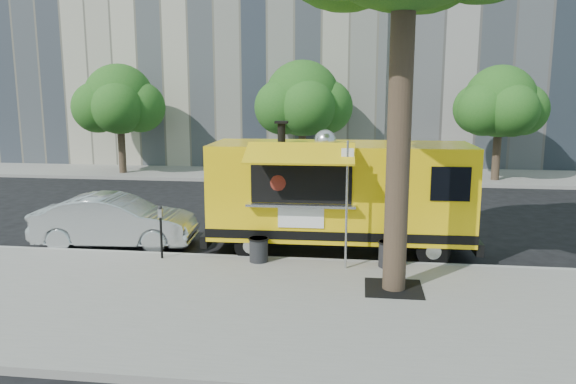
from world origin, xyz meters
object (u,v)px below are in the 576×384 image
object	(u,v)px
far_tree_a	(119,99)
food_truck	(339,193)
trash_bin_left	(259,249)
sedan	(115,221)
trash_bin_right	(389,253)
far_tree_c	(500,102)
parking_meter	(161,226)
far_tree_b	(302,99)
sign_post	(347,197)

from	to	relation	value
far_tree_a	food_truck	distance (m)	16.71
food_truck	far_tree_a	bearing A→B (deg)	131.73
trash_bin_left	food_truck	bearing A→B (deg)	38.35
sedan	trash_bin_right	size ratio (longest dim) A/B	7.08
far_tree_c	parking_meter	world-z (taller)	far_tree_c
parking_meter	far_tree_a	bearing A→B (deg)	117.15
trash_bin_right	far_tree_b	bearing A→B (deg)	104.24
food_truck	far_tree_c	bearing A→B (deg)	60.04
sign_post	far_tree_c	bearing A→B (deg)	65.19
sign_post	trash_bin_left	xyz separation A→B (m)	(-2.11, 0.25, -1.38)
sedan	trash_bin_right	bearing A→B (deg)	-104.91
sign_post	trash_bin_left	distance (m)	2.54
far_tree_b	trash_bin_right	bearing A→B (deg)	-75.76
far_tree_b	parking_meter	size ratio (longest dim) A/B	4.12
far_tree_a	far_tree_c	bearing A→B (deg)	0.32
far_tree_a	far_tree_b	size ratio (longest dim) A/B	0.97
far_tree_a	sign_post	size ratio (longest dim) A/B	1.79
sign_post	food_truck	bearing A→B (deg)	98.51
far_tree_b	trash_bin_right	size ratio (longest dim) A/B	8.95
parking_meter	sign_post	bearing A→B (deg)	-2.52
far_tree_b	trash_bin_left	xyz separation A→B (m)	(0.44, -14.00, -3.37)
trash_bin_left	far_tree_b	bearing A→B (deg)	91.79
trash_bin_left	trash_bin_right	world-z (taller)	trash_bin_right
far_tree_a	trash_bin_left	size ratio (longest dim) A/B	9.07
far_tree_a	far_tree_b	bearing A→B (deg)	2.54
sedan	far_tree_b	bearing A→B (deg)	-21.54
parking_meter	sedan	xyz separation A→B (m)	(-1.80, 1.35, -0.26)
trash_bin_left	sedan	bearing A→B (deg)	162.94
food_truck	trash_bin_left	xyz separation A→B (m)	(-1.86, -1.47, -1.16)
sign_post	trash_bin_left	size ratio (longest dim) A/B	5.08
food_truck	sedan	xyz separation A→B (m)	(-6.09, -0.17, -0.91)
far_tree_c	sign_post	size ratio (longest dim) A/B	1.74
sign_post	trash_bin_left	world-z (taller)	sign_post
trash_bin_right	trash_bin_left	bearing A→B (deg)	180.00
far_tree_a	far_tree_c	world-z (taller)	far_tree_a
far_tree_a	sedan	bearing A→B (deg)	-67.08
far_tree_a	far_tree_c	xyz separation A→B (m)	(18.00, 0.10, -0.06)
trash_bin_right	sign_post	bearing A→B (deg)	-166.01
trash_bin_left	far_tree_a	bearing A→B (deg)	124.75
far_tree_a	food_truck	world-z (taller)	far_tree_a
far_tree_a	trash_bin_left	bearing A→B (deg)	-55.25
far_tree_a	far_tree_b	xyz separation A→B (m)	(9.00, 0.40, 0.06)
far_tree_b	parking_meter	world-z (taller)	far_tree_b
far_tree_b	parking_meter	xyz separation A→B (m)	(-2.00, -14.05, -2.85)
sign_post	trash_bin_right	size ratio (longest dim) A/B	4.88
sedan	far_tree_c	bearing A→B (deg)	-50.79
far_tree_c	parking_meter	bearing A→B (deg)	-128.66
parking_meter	trash_bin_right	xyz separation A→B (m)	(5.55, 0.05, -0.50)
far_tree_b	parking_meter	bearing A→B (deg)	-98.10
far_tree_c	sign_post	xyz separation A→B (m)	(-6.45, -13.95, -1.87)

